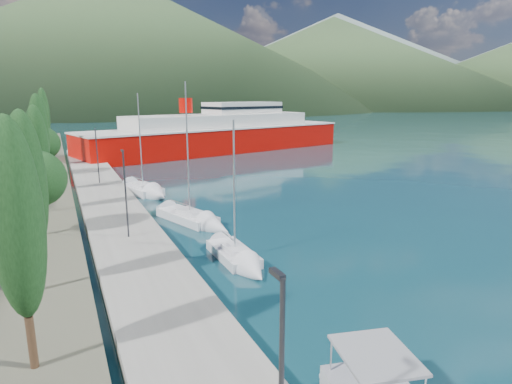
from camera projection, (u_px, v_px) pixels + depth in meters
name	position (u px, v px, depth m)	size (l,w,h in m)	color
ground	(104.00, 131.00, 125.85)	(1400.00, 1400.00, 0.00)	#113A46
quay	(111.00, 208.00, 38.97)	(5.00, 88.00, 0.80)	gray
hills_far	(165.00, 47.00, 606.58)	(1480.00, 900.00, 180.00)	slate
hills_near	(185.00, 50.00, 378.51)	(1010.00, 520.00, 115.00)	#38532E
tree_row	(40.00, 145.00, 41.06)	(3.96, 63.90, 10.93)	#47301E
lamp_posts	(127.00, 192.00, 28.63)	(0.15, 43.62, 6.06)	#2D2D33
sailboat_near	(243.00, 263.00, 26.55)	(2.07, 6.83, 9.79)	silver
sailboat_mid	(202.00, 222.00, 34.91)	(4.88, 8.89, 12.40)	silver
sailboat_far	(150.00, 193.00, 45.29)	(4.69, 8.32, 11.66)	silver
ferry	(221.00, 134.00, 80.98)	(53.86, 23.85, 10.47)	#C60802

